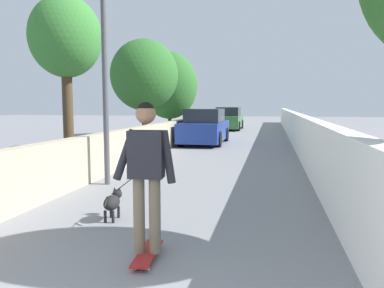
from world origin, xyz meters
name	(u,v)px	position (x,y,z in m)	size (l,w,h in m)	color
ground_plane	(233,147)	(14.00, 0.00, 0.00)	(80.00, 80.00, 0.00)	gray
wall_left	(159,137)	(12.00, 2.54, 0.52)	(48.00, 0.30, 1.04)	tan
fence_right	(302,135)	(12.00, -2.54, 0.68)	(48.00, 0.30, 1.36)	white
tree_left_near	(144,75)	(13.00, 3.44, 2.88)	(2.66, 2.66, 4.28)	brown
tree_left_far	(169,86)	(19.00, 4.04, 2.76)	(3.08, 3.08, 4.59)	brown
tree_left_distant	(65,39)	(7.50, 3.63, 3.38)	(1.82, 1.82, 4.46)	#473523
lamp_post	(104,34)	(6.19, 1.99, 3.22)	(0.36, 0.36, 4.76)	#4C4C51
skateboard	(147,254)	(2.50, -0.16, 0.07)	(0.81, 0.27, 0.08)	maroon
person_skateboarder	(146,165)	(2.50, -0.16, 1.08)	(0.25, 0.71, 1.69)	#726651
dog	(113,202)	(3.81, 0.83, 0.27)	(1.63, 1.12, 1.06)	black
car_near	(205,127)	(15.14, 1.39, 0.71)	(4.15, 1.80, 1.54)	navy
car_far	(229,119)	(24.73, 1.39, 0.72)	(4.36, 1.80, 1.54)	#336B38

